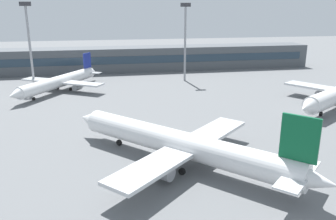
{
  "coord_description": "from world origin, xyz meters",
  "views": [
    {
      "loc": [
        -20.86,
        -28.12,
        23.78
      ],
      "look_at": [
        -7.49,
        40.0,
        3.0
      ],
      "focal_mm": 36.82,
      "sensor_mm": 36.0,
      "label": 1
    }
  ],
  "objects_px": {
    "airplane_near": "(179,144)",
    "floodlight_tower_west": "(185,37)",
    "airplane_far": "(59,82)",
    "floodlight_tower_east": "(29,39)"
  },
  "relations": [
    {
      "from": "airplane_near",
      "to": "floodlight_tower_east",
      "type": "height_order",
      "value": "floodlight_tower_east"
    },
    {
      "from": "airplane_near",
      "to": "floodlight_tower_east",
      "type": "relative_size",
      "value": 1.42
    },
    {
      "from": "floodlight_tower_west",
      "to": "floodlight_tower_east",
      "type": "height_order",
      "value": "floodlight_tower_east"
    },
    {
      "from": "airplane_near",
      "to": "floodlight_tower_west",
      "type": "height_order",
      "value": "floodlight_tower_west"
    },
    {
      "from": "airplane_near",
      "to": "floodlight_tower_west",
      "type": "xyz_separation_m",
      "value": [
        16.21,
        62.58,
        11.11
      ]
    },
    {
      "from": "airplane_near",
      "to": "airplane_far",
      "type": "xyz_separation_m",
      "value": [
        -23.52,
        54.48,
        -0.55
      ]
    },
    {
      "from": "airplane_far",
      "to": "floodlight_tower_east",
      "type": "xyz_separation_m",
      "value": [
        -8.29,
        7.03,
        11.77
      ]
    },
    {
      "from": "airplane_far",
      "to": "floodlight_tower_east",
      "type": "bearing_deg",
      "value": 139.72
    },
    {
      "from": "floodlight_tower_west",
      "to": "floodlight_tower_east",
      "type": "relative_size",
      "value": 0.99
    },
    {
      "from": "airplane_near",
      "to": "airplane_far",
      "type": "distance_m",
      "value": 59.34
    }
  ]
}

